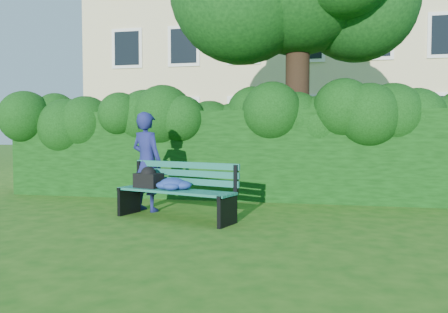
# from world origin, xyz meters

# --- Properties ---
(ground) EXTENTS (80.00, 80.00, 0.00)m
(ground) POSITION_xyz_m (0.00, 0.00, 0.00)
(ground) COLOR #205813
(ground) RESTS_ON ground
(apartment_building) EXTENTS (16.00, 8.08, 12.00)m
(apartment_building) POSITION_xyz_m (-0.00, 13.99, 6.00)
(apartment_building) COLOR beige
(apartment_building) RESTS_ON ground
(hedge) EXTENTS (10.00, 1.00, 1.80)m
(hedge) POSITION_xyz_m (0.00, 2.20, 0.90)
(hedge) COLOR black
(hedge) RESTS_ON ground
(park_bench) EXTENTS (2.06, 1.14, 0.89)m
(park_bench) POSITION_xyz_m (-0.69, -0.20, 0.50)
(park_bench) COLOR #105041
(park_bench) RESTS_ON ground
(man_reading) EXTENTS (0.73, 0.62, 1.71)m
(man_reading) POSITION_xyz_m (-1.32, 0.36, 0.86)
(man_reading) COLOR navy
(man_reading) RESTS_ON ground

